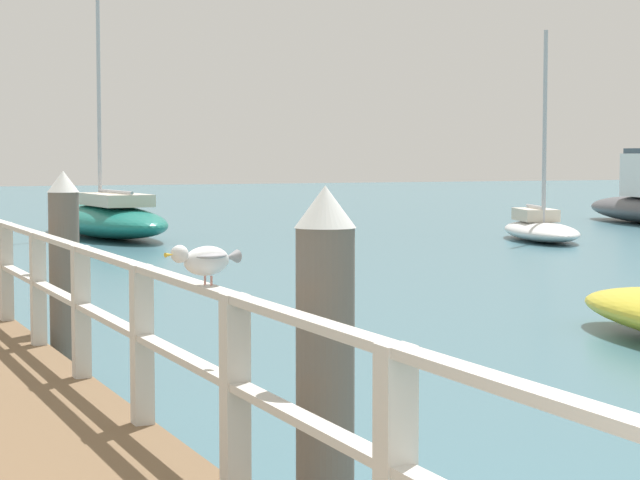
% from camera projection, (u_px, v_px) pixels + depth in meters
% --- Properties ---
extents(dock_piling_near, '(0.29, 0.29, 1.95)m').
position_uv_depth(dock_piling_near, '(325.00, 389.00, 5.61)').
color(dock_piling_near, '#6B6056').
rests_on(dock_piling_near, ground_plane).
extents(dock_piling_far, '(0.29, 0.29, 1.95)m').
position_uv_depth(dock_piling_far, '(65.00, 275.00, 10.93)').
color(dock_piling_far, '#6B6056').
rests_on(dock_piling_far, ground_plane).
extents(seagull_foreground, '(0.46, 0.25, 0.21)m').
position_uv_depth(seagull_foreground, '(205.00, 259.00, 5.97)').
color(seagull_foreground, white).
rests_on(seagull_foreground, pier_railing).
extents(boat_2, '(2.75, 4.45, 5.10)m').
position_uv_depth(boat_2, '(540.00, 228.00, 28.93)').
color(boat_2, white).
rests_on(boat_2, ground_plane).
extents(boat_4, '(2.59, 7.45, 9.37)m').
position_uv_depth(boat_4, '(105.00, 218.00, 30.21)').
color(boat_4, '#197266').
rests_on(boat_4, ground_plane).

